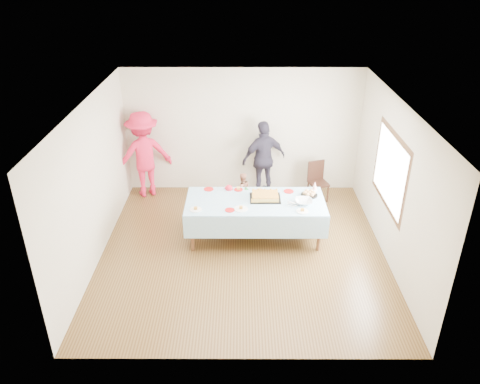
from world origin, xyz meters
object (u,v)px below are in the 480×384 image
at_px(party_table, 255,203).
at_px(birthday_cake, 265,196).
at_px(adult_left, 144,154).
at_px(dining_chair, 317,179).

relative_size(party_table, birthday_cake, 4.51).
height_order(birthday_cake, adult_left, adult_left).
height_order(birthday_cake, dining_chair, birthday_cake).
relative_size(birthday_cake, dining_chair, 0.65).
bearing_deg(party_table, dining_chair, 48.88).
bearing_deg(adult_left, party_table, 118.37).
height_order(party_table, dining_chair, dining_chair).
distance_m(party_table, adult_left, 2.93).
relative_size(dining_chair, adult_left, 0.45).
height_order(dining_chair, adult_left, adult_left).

